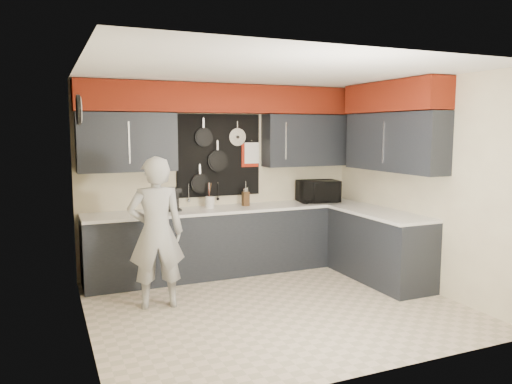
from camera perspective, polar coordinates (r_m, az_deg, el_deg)
name	(u,v)px	position (r m, az deg, el deg)	size (l,w,h in m)	color
ground	(274,306)	(5.80, 2.08, -12.87)	(4.00, 4.00, 0.00)	#C5B199
back_wall_assembly	(226,128)	(6.93, -3.48, 7.34)	(4.00, 0.36, 2.60)	beige
right_wall_assembly	(397,133)	(6.67, 15.81, 6.52)	(0.36, 3.50, 2.60)	beige
left_wall_assembly	(84,199)	(4.99, -19.10, -0.73)	(0.05, 3.50, 2.60)	beige
base_cabinets	(271,242)	(6.85, 1.77, -5.73)	(3.95, 2.20, 0.92)	black
microwave	(318,191)	(7.42, 7.10, 0.09)	(0.58, 0.39, 0.32)	black
knife_block	(246,199)	(7.00, -1.20, -0.78)	(0.09, 0.09, 0.20)	#3E2913
utensil_crock	(210,202)	(6.84, -5.30, -1.17)	(0.12, 0.12, 0.16)	silver
coffee_maker	(173,199)	(6.68, -9.45, -0.75)	(0.17, 0.21, 0.31)	black
person	(156,233)	(5.65, -11.34, -4.59)	(0.62, 0.41, 1.70)	#9B9B99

